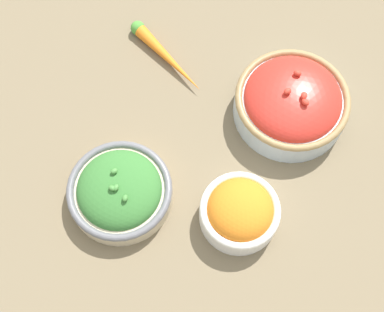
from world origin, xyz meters
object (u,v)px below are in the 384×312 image
at_px(bowl_carrots, 240,212).
at_px(bowl_broccoli, 120,191).
at_px(bowl_cherry_tomatoes, 292,102).
at_px(loose_carrot, 164,54).

bearing_deg(bowl_carrots, bowl_broccoli, 114.50).
relative_size(bowl_cherry_tomatoes, bowl_carrots, 1.53).
bearing_deg(bowl_broccoli, bowl_cherry_tomatoes, -26.08).
xyz_separation_m(bowl_broccoli, loose_carrot, (0.25, 0.10, -0.01)).
distance_m(bowl_cherry_tomatoes, bowl_carrots, 0.21).
xyz_separation_m(bowl_cherry_tomatoes, loose_carrot, (-0.03, 0.24, -0.02)).
relative_size(bowl_broccoli, loose_carrot, 0.91).
xyz_separation_m(bowl_cherry_tomatoes, bowl_broccoli, (-0.28, 0.14, -0.01)).
bearing_deg(loose_carrot, bowl_carrots, -18.73).
bearing_deg(bowl_cherry_tomatoes, loose_carrot, 98.29).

